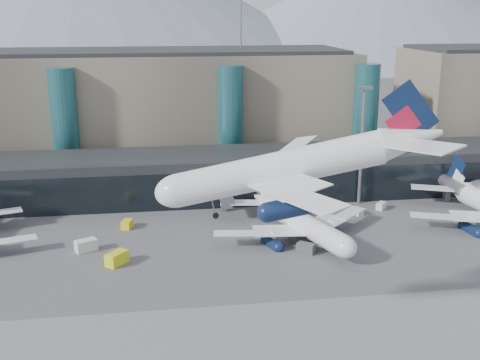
% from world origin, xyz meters
% --- Properties ---
extents(ground, '(900.00, 900.00, 0.00)m').
position_xyz_m(ground, '(0.00, 0.00, 0.00)').
color(ground, '#515154').
rests_on(ground, ground).
extents(concourse, '(170.00, 27.00, 10.00)m').
position_xyz_m(concourse, '(-0.02, 57.73, 4.97)').
color(concourse, black).
rests_on(concourse, ground).
extents(terminal_main, '(130.00, 30.00, 31.00)m').
position_xyz_m(terminal_main, '(-25.00, 90.00, 15.44)').
color(terminal_main, gray).
rests_on(terminal_main, ground).
extents(teal_towers, '(116.40, 19.40, 46.00)m').
position_xyz_m(teal_towers, '(-14.99, 74.01, 14.01)').
color(teal_towers, '#26646B').
rests_on(teal_towers, ground).
extents(mountain_ridge, '(910.00, 400.00, 110.00)m').
position_xyz_m(mountain_ridge, '(15.97, 380.00, 45.74)').
color(mountain_ridge, gray).
rests_on(mountain_ridge, ground).
extents(lightmast_mid, '(3.00, 1.20, 25.60)m').
position_xyz_m(lightmast_mid, '(30.00, 48.00, 14.42)').
color(lightmast_mid, slate).
rests_on(lightmast_mid, ground).
extents(hero_jet, '(34.25, 33.89, 11.07)m').
position_xyz_m(hero_jet, '(2.83, -9.01, 25.23)').
color(hero_jet, white).
rests_on(hero_jet, ground).
extents(jet_parked_mid, '(33.17, 35.09, 11.27)m').
position_xyz_m(jet_parked_mid, '(11.48, 31.61, 4.26)').
color(jet_parked_mid, white).
rests_on(jet_parked_mid, ground).
extents(veh_a, '(4.20, 3.48, 2.06)m').
position_xyz_m(veh_a, '(-26.62, 28.91, 1.03)').
color(veh_a, silver).
rests_on(veh_a, ground).
extents(veh_b, '(2.44, 3.14, 1.59)m').
position_xyz_m(veh_b, '(-19.85, 39.59, 0.80)').
color(veh_b, yellow).
rests_on(veh_b, ground).
extents(veh_c, '(3.47, 3.22, 1.73)m').
position_xyz_m(veh_c, '(11.57, 22.49, 0.87)').
color(veh_c, '#4C4B50').
rests_on(veh_c, ground).
extents(veh_d, '(2.81, 2.90, 1.50)m').
position_xyz_m(veh_d, '(33.37, 43.34, 0.75)').
color(veh_d, silver).
rests_on(veh_d, ground).
extents(veh_g, '(2.17, 2.79, 1.43)m').
position_xyz_m(veh_g, '(27.26, 40.73, 0.71)').
color(veh_g, silver).
rests_on(veh_g, ground).
extents(veh_h, '(4.05, 4.29, 2.14)m').
position_xyz_m(veh_h, '(-20.96, 22.22, 1.07)').
color(veh_h, yellow).
rests_on(veh_h, ground).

